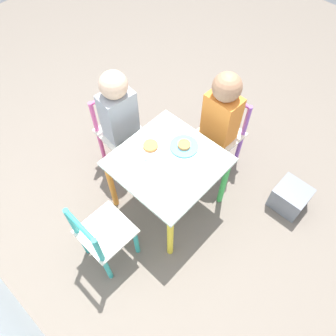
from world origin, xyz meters
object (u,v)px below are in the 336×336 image
at_px(chair_purple, 221,135).
at_px(chair_teal, 103,236).
at_px(child_front, 220,117).
at_px(kids_table, 168,168).
at_px(child_right, 120,116).
at_px(plate_front, 184,146).
at_px(chair_pink, 119,132).
at_px(storage_bin, 290,197).
at_px(plate_right, 151,147).

height_order(chair_purple, chair_teal, same).
bearing_deg(chair_purple, child_front, -90.00).
distance_m(kids_table, chair_teal, 0.51).
height_order(child_right, plate_front, child_right).
bearing_deg(chair_teal, chair_pink, -47.26).
height_order(chair_teal, child_right, child_right).
bearing_deg(plate_front, chair_pink, 9.43).
height_order(kids_table, chair_pink, chair_pink).
bearing_deg(storage_bin, chair_pink, 23.44).
height_order(child_front, storage_bin, child_front).
height_order(child_front, plate_right, child_front).
relative_size(chair_pink, child_right, 0.69).
height_order(chair_pink, child_front, child_front).
bearing_deg(kids_table, plate_front, -90.00).
bearing_deg(chair_teal, child_front, -90.30).
distance_m(chair_purple, plate_right, 0.56).
bearing_deg(storage_bin, plate_right, 35.88).
height_order(chair_purple, child_front, child_front).
relative_size(chair_pink, plate_right, 2.89).
distance_m(chair_teal, child_front, 0.96).
relative_size(kids_table, child_right, 0.71).
distance_m(chair_purple, child_right, 0.67).
distance_m(kids_table, chair_purple, 0.51).
bearing_deg(chair_teal, chair_purple, -90.32).
xyz_separation_m(child_front, plate_front, (0.02, 0.30, -0.01)).
distance_m(plate_front, storage_bin, 0.80).
bearing_deg(child_right, kids_table, -90.00).
xyz_separation_m(chair_pink, chair_teal, (-0.48, 0.55, 0.00)).
bearing_deg(plate_front, kids_table, 90.00).
xyz_separation_m(chair_pink, plate_right, (-0.36, 0.05, 0.20)).
distance_m(chair_purple, child_front, 0.22).
bearing_deg(chair_pink, chair_purple, -43.05).
bearing_deg(plate_front, chair_purple, -92.76).
height_order(kids_table, child_front, child_front).
height_order(kids_table, plate_front, plate_front).
height_order(chair_pink, storage_bin, chair_pink).
bearing_deg(kids_table, child_front, -92.02).
bearing_deg(kids_table, chair_pink, -5.91).
relative_size(chair_purple, plate_front, 3.31).
distance_m(chair_pink, storage_bin, 1.19).
bearing_deg(chair_purple, kids_table, -90.00).
distance_m(kids_table, plate_right, 0.16).
bearing_deg(child_right, chair_teal, -136.17).
xyz_separation_m(chair_purple, child_right, (0.45, 0.45, 0.20)).
xyz_separation_m(chair_teal, child_right, (0.42, -0.54, 0.20)).
xyz_separation_m(child_right, plate_front, (-0.43, -0.09, 0.00)).
bearing_deg(chair_pink, storage_bin, -60.65).
distance_m(child_front, storage_bin, 0.69).
relative_size(child_front, storage_bin, 3.87).
relative_size(plate_front, storage_bin, 0.80).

